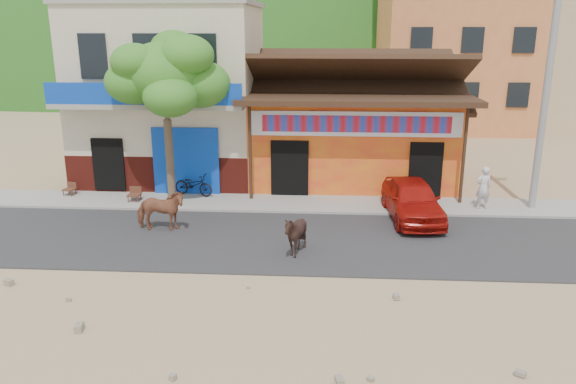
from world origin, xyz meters
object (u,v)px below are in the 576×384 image
at_px(utility_pole, 546,93).
at_px(red_car, 412,199).
at_px(pedestrian, 483,188).
at_px(scooter, 193,185).
at_px(cafe_chair_left, 69,184).
at_px(tree, 167,120).
at_px(cow_dark, 295,234).
at_px(cafe_chair_right, 134,189).
at_px(cow_tan, 160,210).

relative_size(utility_pole, red_car, 2.02).
distance_m(red_car, pedestrian, 2.76).
distance_m(scooter, cafe_chair_left, 4.71).
bearing_deg(tree, cow_dark, -43.31).
bearing_deg(cow_dark, pedestrian, 94.32).
bearing_deg(cafe_chair_left, utility_pole, 11.92).
bearing_deg(cow_dark, cafe_chair_right, -156.50).
distance_m(cow_tan, pedestrian, 10.95).
distance_m(cafe_chair_left, cafe_chair_right, 2.77).
height_order(cow_dark, cafe_chair_left, cow_dark).
relative_size(tree, cafe_chair_left, 7.06).
xyz_separation_m(red_car, pedestrian, (2.56, 1.01, 0.16)).
height_order(cow_tan, pedestrian, pedestrian).
height_order(pedestrian, cafe_chair_left, pedestrian).
bearing_deg(tree, red_car, -7.30).
bearing_deg(pedestrian, utility_pole, 174.83).
xyz_separation_m(utility_pole, red_car, (-4.38, -1.28, -3.41)).
bearing_deg(tree, scooter, 55.01).
distance_m(red_car, cafe_chair_left, 12.64).
relative_size(tree, red_car, 1.52).
xyz_separation_m(tree, cafe_chair_right, (-1.40, 0.02, -2.53)).
bearing_deg(utility_pole, tree, -179.10).
height_order(tree, cafe_chair_left, tree).
height_order(cow_dark, cafe_chair_right, cow_dark).
height_order(cow_tan, cow_dark, cow_tan).
bearing_deg(pedestrian, cow_dark, 21.16).
height_order(cow_tan, red_car, red_car).
height_order(cow_tan, scooter, cow_tan).
height_order(red_car, cafe_chair_right, red_car).
bearing_deg(cafe_chair_left, pedestrian, 10.74).
bearing_deg(tree, cafe_chair_left, 171.34).
height_order(red_car, scooter, red_car).
relative_size(tree, cow_dark, 4.89).
relative_size(pedestrian, cafe_chair_left, 1.77).
xyz_separation_m(cow_tan, scooter, (0.23, 3.60, -0.17)).
xyz_separation_m(pedestrian, cafe_chair_left, (-15.09, 0.69, -0.33)).
bearing_deg(tree, pedestrian, -0.35).
bearing_deg(cow_tan, tree, 5.10).
bearing_deg(scooter, cafe_chair_right, 130.98).
bearing_deg(red_car, cafe_chair_right, 169.03).
bearing_deg(red_car, cow_tan, -172.97).
bearing_deg(cafe_chair_left, cafe_chair_right, 0.67).
height_order(cow_dark, scooter, cow_dark).
relative_size(cow_dark, pedestrian, 0.81).
xyz_separation_m(cow_tan, red_car, (8.05, 1.66, 0.01)).
bearing_deg(cow_dark, scooter, -172.63).
height_order(tree, cafe_chair_right, tree).
bearing_deg(cafe_chair_left, scooter, 16.20).
bearing_deg(utility_pole, cafe_chair_right, -179.26).
distance_m(scooter, cafe_chair_right, 2.17).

